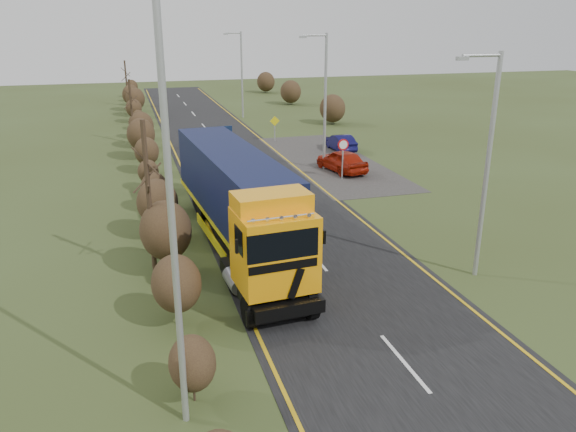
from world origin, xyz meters
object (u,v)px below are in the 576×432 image
at_px(car_blue_sedan, 341,143).
at_px(streetlight_near, 486,159).
at_px(speed_sign, 343,151).
at_px(car_red_hatchback, 342,161).
at_px(lorry, 238,196).

distance_m(car_blue_sedan, streetlight_near, 22.78).
bearing_deg(speed_sign, car_red_hatchback, 69.76).
relative_size(car_red_hatchback, streetlight_near, 0.51).
relative_size(lorry, streetlight_near, 1.79).
relative_size(lorry, speed_sign, 5.88).
bearing_deg(car_red_hatchback, speed_sign, 58.33).
height_order(streetlight_near, speed_sign, streetlight_near).
bearing_deg(lorry, speed_sign, 43.06).
xyz_separation_m(lorry, streetlight_near, (8.14, -5.32, 2.25)).
height_order(car_red_hatchback, car_blue_sedan, car_red_hatchback).
relative_size(lorry, car_red_hatchback, 3.53).
bearing_deg(speed_sign, car_blue_sedan, 69.47).
distance_m(lorry, streetlight_near, 9.98).
relative_size(streetlight_near, speed_sign, 3.29).
bearing_deg(car_blue_sedan, speed_sign, 69.13).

